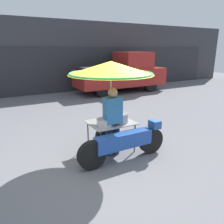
# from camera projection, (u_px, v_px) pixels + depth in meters

# --- Properties ---
(ground_plane) EXTENTS (36.00, 36.00, 0.00)m
(ground_plane) POSITION_uv_depth(u_px,v_px,m) (110.00, 159.00, 4.76)
(ground_plane) COLOR slate
(shopfront_building) EXTENTS (28.00, 2.06, 3.78)m
(shopfront_building) POSITION_uv_depth(u_px,v_px,m) (30.00, 57.00, 11.73)
(shopfront_building) COLOR #38383D
(shopfront_building) RESTS_ON ground
(vendor_motorcycle_cart) EXTENTS (2.06, 1.85, 2.06)m
(vendor_motorcycle_cart) POSITION_uv_depth(u_px,v_px,m) (113.00, 84.00, 4.67)
(vendor_motorcycle_cart) COLOR black
(vendor_motorcycle_cart) RESTS_ON ground
(vendor_person) EXTENTS (0.38, 0.22, 1.53)m
(vendor_person) POSITION_uv_depth(u_px,v_px,m) (113.00, 119.00, 4.72)
(vendor_person) COLOR navy
(vendor_person) RESTS_ON ground
(pickup_truck) EXTENTS (4.99, 1.82, 2.14)m
(pickup_truck) POSITION_uv_depth(u_px,v_px,m) (123.00, 73.00, 11.97)
(pickup_truck) COLOR black
(pickup_truck) RESTS_ON ground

